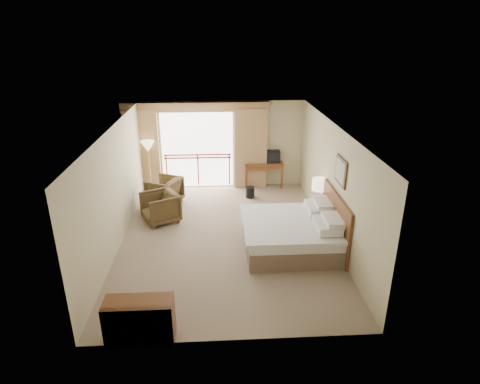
{
  "coord_description": "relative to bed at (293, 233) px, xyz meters",
  "views": [
    {
      "loc": [
        -0.18,
        -8.62,
        4.69
      ],
      "look_at": [
        0.35,
        0.4,
        1.01
      ],
      "focal_mm": 30.0,
      "sensor_mm": 36.0,
      "label": 1
    }
  ],
  "objects": [
    {
      "name": "floor",
      "position": [
        -1.5,
        0.6,
        -0.38
      ],
      "size": [
        7.0,
        7.0,
        0.0
      ],
      "primitive_type": "plane",
      "color": "#83725E",
      "rests_on": "ground"
    },
    {
      "name": "wall_front",
      "position": [
        -1.5,
        -2.9,
        0.97
      ],
      "size": [
        5.0,
        0.0,
        5.0
      ],
      "primitive_type": "plane",
      "rotation": [
        -1.57,
        0.0,
        0.0
      ],
      "color": "beige",
      "rests_on": "ground"
    },
    {
      "name": "hvac_vent",
      "position": [
        -0.2,
        4.07,
        1.97
      ],
      "size": [
        0.5,
        0.04,
        0.5
      ],
      "primitive_type": "cube",
      "color": "silver",
      "rests_on": "wall_back"
    },
    {
      "name": "phone",
      "position": [
        0.81,
        1.01,
        0.24
      ],
      "size": [
        0.2,
        0.18,
        0.08
      ],
      "primitive_type": "cube",
      "rotation": [
        0.0,
        0.0,
        -0.28
      ],
      "color": "black",
      "rests_on": "nightstand"
    },
    {
      "name": "balcony_railing",
      "position": [
        -2.3,
        4.06,
        0.44
      ],
      "size": [
        2.09,
        0.03,
        1.02
      ],
      "color": "#A41A0E",
      "rests_on": "wall_back"
    },
    {
      "name": "curtain_left",
      "position": [
        -3.95,
        3.95,
        0.87
      ],
      "size": [
        1.0,
        0.26,
        2.5
      ],
      "primitive_type": "cube",
      "color": "#926D49",
      "rests_on": "wall_back"
    },
    {
      "name": "bed",
      "position": [
        0.0,
        0.0,
        0.0
      ],
      "size": [
        2.13,
        2.06,
        0.97
      ],
      "color": "brown",
      "rests_on": "floor"
    },
    {
      "name": "coffee_maker",
      "position": [
        -0.58,
        3.98,
        0.56
      ],
      "size": [
        0.15,
        0.15,
        0.28
      ],
      "primitive_type": "cylinder",
      "rotation": [
        0.0,
        0.0,
        -0.17
      ],
      "color": "black",
      "rests_on": "desk"
    },
    {
      "name": "dresser",
      "position": [
        -2.98,
        -2.77,
        -0.01
      ],
      "size": [
        1.09,
        0.46,
        0.73
      ],
      "rotation": [
        0.0,
        0.0,
        0.03
      ],
      "color": "#582B14",
      "rests_on": "floor"
    },
    {
      "name": "ceiling",
      "position": [
        -1.5,
        0.6,
        2.32
      ],
      "size": [
        7.0,
        7.0,
        0.0
      ],
      "primitive_type": "plane",
      "rotation": [
        3.14,
        0.0,
        0.0
      ],
      "color": "white",
      "rests_on": "wall_back"
    },
    {
      "name": "headboard",
      "position": [
        0.96,
        0.0,
        0.27
      ],
      "size": [
        0.06,
        2.1,
        1.3
      ],
      "primitive_type": "cube",
      "color": "#582B14",
      "rests_on": "wall_right"
    },
    {
      "name": "wall_left",
      "position": [
        -4.0,
        0.6,
        0.97
      ],
      "size": [
        0.0,
        7.0,
        7.0
      ],
      "primitive_type": "plane",
      "rotation": [
        1.57,
        0.0,
        1.57
      ],
      "color": "beige",
      "rests_on": "ground"
    },
    {
      "name": "floor_lamp",
      "position": [
        -3.75,
        3.67,
        1.02
      ],
      "size": [
        0.41,
        0.41,
        1.62
      ],
      "rotation": [
        0.0,
        0.0,
        -0.16
      ],
      "color": "tan",
      "rests_on": "floor"
    },
    {
      "name": "framed_art",
      "position": [
        0.97,
        0.0,
        1.47
      ],
      "size": [
        0.04,
        0.72,
        0.6
      ],
      "color": "black",
      "rests_on": "wall_right"
    },
    {
      "name": "nightstand",
      "position": [
        0.86,
        1.16,
        -0.09
      ],
      "size": [
        0.42,
        0.49,
        0.58
      ],
      "primitive_type": "cube",
      "rotation": [
        0.0,
        0.0,
        0.04
      ],
      "color": "#582B14",
      "rests_on": "floor"
    },
    {
      "name": "curtain_right",
      "position": [
        -0.65,
        3.95,
        0.87
      ],
      "size": [
        1.0,
        0.26,
        2.5
      ],
      "primitive_type": "cube",
      "color": "#926D49",
      "rests_on": "wall_back"
    },
    {
      "name": "armchair_near",
      "position": [
        -3.19,
        1.57,
        -0.38
      ],
      "size": [
        1.16,
        1.15,
        0.79
      ],
      "primitive_type": "imported",
      "rotation": [
        0.0,
        0.0,
        -1.09
      ],
      "color": "#41311C",
      "rests_on": "floor"
    },
    {
      "name": "wall_back",
      "position": [
        -1.5,
        4.1,
        0.97
      ],
      "size": [
        5.0,
        0.0,
        5.0
      ],
      "primitive_type": "plane",
      "rotation": [
        1.57,
        0.0,
        0.0
      ],
      "color": "beige",
      "rests_on": "ground"
    },
    {
      "name": "side_table",
      "position": [
        -3.44,
        2.23,
        0.02
      ],
      "size": [
        0.52,
        0.52,
        0.57
      ],
      "rotation": [
        0.0,
        0.0,
        -0.05
      ],
      "color": "black",
      "rests_on": "floor"
    },
    {
      "name": "cup",
      "position": [
        -0.43,
        3.93,
        0.47
      ],
      "size": [
        0.09,
        0.09,
        0.11
      ],
      "primitive_type": "cylinder",
      "rotation": [
        0.0,
        0.0,
        -0.31
      ],
      "color": "white",
      "rests_on": "desk"
    },
    {
      "name": "tv",
      "position": [
        0.07,
        3.98,
        0.61
      ],
      "size": [
        0.41,
        0.33,
        0.38
      ],
      "rotation": [
        0.0,
        0.0,
        0.19
      ],
      "color": "black",
      "rests_on": "desk"
    },
    {
      "name": "valance",
      "position": [
        -2.3,
        3.98,
        2.17
      ],
      "size": [
        4.4,
        0.22,
        0.28
      ],
      "primitive_type": "cube",
      "color": "#926D49",
      "rests_on": "wall_back"
    },
    {
      "name": "table_lamp",
      "position": [
        0.86,
        1.21,
        0.69
      ],
      "size": [
        0.36,
        0.36,
        0.63
      ],
      "rotation": [
        0.0,
        0.0,
        -0.26
      ],
      "color": "tan",
      "rests_on": "nightstand"
    },
    {
      "name": "armchair_far",
      "position": [
        -3.22,
        2.74,
        -0.38
      ],
      "size": [
        1.14,
        1.13,
        0.78
      ],
      "primitive_type": "imported",
      "rotation": [
        0.0,
        0.0,
        -2.03
      ],
      "color": "#41311C",
      "rests_on": "floor"
    },
    {
      "name": "balcony_door",
      "position": [
        -2.3,
        4.08,
        0.82
      ],
      "size": [
        2.4,
        0.0,
        2.4
      ],
      "primitive_type": "plane",
      "rotation": [
        1.57,
        0.0,
        0.0
      ],
      "color": "white",
      "rests_on": "wall_back"
    },
    {
      "name": "wall_right",
      "position": [
        1.0,
        0.6,
        0.97
      ],
      "size": [
        0.0,
        7.0,
        7.0
      ],
      "primitive_type": "plane",
      "rotation": [
        1.57,
        0.0,
        -1.57
      ],
      "color": "beige",
      "rests_on": "ground"
    },
    {
      "name": "wastebasket",
      "position": [
        -0.73,
        3.03,
        -0.21
      ],
      "size": [
        0.33,
        0.33,
        0.33
      ],
      "primitive_type": "cylinder",
      "rotation": [
        0.0,
        0.0,
        0.27
      ],
      "color": "black",
      "rests_on": "floor"
    },
    {
      "name": "book",
      "position": [
        -3.44,
        2.23,
        0.2
      ],
      "size": [
        0.27,
        0.28,
        0.02
      ],
      "primitive_type": "imported",
      "rotation": [
        0.0,
        0.0,
        0.65
      ],
      "color": "white",
      "rests_on": "side_table"
    },
    {
      "name": "desk",
      "position": [
        -0.23,
        4.04,
        0.24
      ],
      "size": [
        1.22,
        0.59,
        0.8
      ],
      "rotation": [
        0.0,
        0.0,
        -0.0
      ],
      "color": "#582B14",
      "rests_on": "floor"
    }
  ]
}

